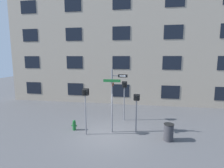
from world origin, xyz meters
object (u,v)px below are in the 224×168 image
at_px(street_sign_pole, 113,95).
at_px(fire_hydrant, 74,125).
at_px(pedestrian_signal_across, 124,90).
at_px(trash_bin, 169,132).
at_px(pedestrian_signal_right, 137,103).
at_px(pedestrian_signal_left, 85,99).

xyz_separation_m(street_sign_pole, fire_hydrant, (-2.58, -0.08, -2.06)).
bearing_deg(pedestrian_signal_across, trash_bin, -45.29).
bearing_deg(pedestrian_signal_right, fire_hydrant, -173.92).
relative_size(pedestrian_signal_right, fire_hydrant, 3.55).
bearing_deg(pedestrian_signal_right, pedestrian_signal_across, 116.40).
relative_size(pedestrian_signal_across, trash_bin, 2.99).
relative_size(pedestrian_signal_right, trash_bin, 2.45).
bearing_deg(street_sign_pole, pedestrian_signal_across, 78.55).
relative_size(street_sign_pole, pedestrian_signal_across, 1.37).
xyz_separation_m(pedestrian_signal_right, pedestrian_signal_across, (-0.96, 1.93, 0.43)).
bearing_deg(pedestrian_signal_across, pedestrian_signal_right, -63.60).
height_order(pedestrian_signal_left, fire_hydrant, pedestrian_signal_left).
bearing_deg(fire_hydrant, pedestrian_signal_right, 6.08).
height_order(pedestrian_signal_right, fire_hydrant, pedestrian_signal_right).
height_order(pedestrian_signal_right, trash_bin, pedestrian_signal_right).
bearing_deg(pedestrian_signal_left, fire_hydrant, 152.10).
distance_m(pedestrian_signal_right, pedestrian_signal_across, 2.20).
bearing_deg(street_sign_pole, pedestrian_signal_right, 13.64).
xyz_separation_m(pedestrian_signal_right, fire_hydrant, (-4.00, -0.43, -1.58)).
distance_m(pedestrian_signal_left, pedestrian_signal_across, 3.54).
xyz_separation_m(street_sign_pole, pedestrian_signal_left, (-1.61, -0.60, -0.14)).
bearing_deg(fire_hydrant, street_sign_pole, 1.81).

